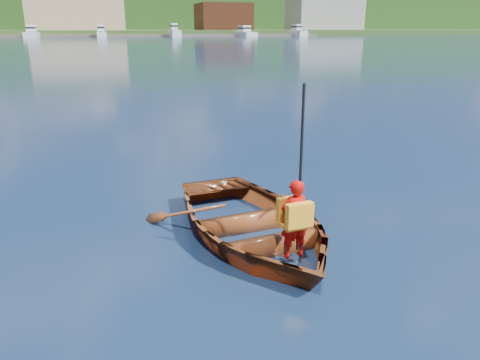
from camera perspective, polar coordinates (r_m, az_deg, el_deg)
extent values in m
plane|color=#0F2E47|center=(7.12, -3.36, -5.20)|extent=(600.00, 600.00, 0.00)
imported|color=brown|center=(6.54, 1.48, -5.26)|extent=(2.91, 3.83, 0.74)
imported|color=#BA0A05|center=(5.72, 6.62, -4.79)|extent=(0.39, 0.28, 1.00)
cube|color=orange|center=(5.58, 7.26, -4.29)|extent=(0.35, 0.13, 0.30)
cube|color=orange|center=(5.78, 6.08, -3.47)|extent=(0.35, 0.11, 0.30)
cube|color=orange|center=(5.75, 6.59, -5.54)|extent=(0.32, 0.25, 0.05)
cylinder|color=black|center=(5.72, 7.40, 1.09)|extent=(0.04, 0.04, 2.11)
cube|color=#3D5A26|center=(196.38, -17.46, 16.79)|extent=(400.00, 80.00, 2.00)
cube|color=#2D4D20|center=(246.50, -17.80, 19.20)|extent=(400.00, 100.00, 22.00)
cube|color=brown|center=(154.55, -20.69, 16.10)|extent=(159.99, 12.23, 0.80)
cube|color=tan|center=(171.48, -19.38, 18.88)|extent=(30.00, 16.00, 12.00)
cube|color=maroon|center=(177.60, -2.07, 19.28)|extent=(18.00, 16.00, 9.00)
cube|color=gray|center=(192.03, 10.22, 19.23)|extent=(26.00, 16.00, 11.00)
cube|color=silver|center=(150.18, -24.03, 15.81)|extent=(3.42, 12.23, 1.74)
cube|color=silver|center=(151.38, -24.08, 16.55)|extent=(2.40, 5.50, 1.80)
cube|color=black|center=(151.38, -24.09, 16.59)|extent=(2.46, 5.75, 0.50)
cube|color=silver|center=(149.42, -16.54, 16.59)|extent=(2.69, 9.59, 1.81)
cube|color=silver|center=(150.36, -16.62, 17.35)|extent=(1.88, 4.32, 1.80)
cube|color=black|center=(150.36, -16.63, 17.39)|extent=(1.93, 4.51, 0.50)
cube|color=silver|center=(151.45, -8.01, 17.21)|extent=(2.69, 9.62, 2.26)
cube|color=silver|center=(152.39, -8.11, 18.06)|extent=(1.89, 4.33, 1.80)
cube|color=black|center=(152.39, -8.11, 18.10)|extent=(1.94, 4.52, 0.50)
cube|color=silver|center=(156.88, 0.67, 17.31)|extent=(3.80, 13.58, 1.62)
cube|color=silver|center=(158.15, 0.52, 17.99)|extent=(2.66, 6.11, 1.80)
cube|color=black|center=(158.15, 0.52, 18.03)|extent=(2.74, 6.38, 0.50)
cube|color=silver|center=(163.33, 7.03, 17.28)|extent=(2.88, 10.27, 2.07)
cube|color=silver|center=(164.26, 6.91, 18.03)|extent=(2.01, 4.62, 1.80)
cube|color=black|center=(164.26, 6.91, 18.07)|extent=(2.07, 4.83, 0.50)
cylinder|color=#382314|center=(230.59, 8.99, 18.64)|extent=(0.80, 0.80, 3.03)
sphere|color=#1A5217|center=(230.68, 9.04, 19.64)|extent=(5.66, 5.66, 5.66)
cylinder|color=#382314|center=(274.11, 17.48, 18.78)|extent=(0.80, 0.80, 2.88)
sphere|color=#1A5217|center=(274.24, 17.56, 19.58)|extent=(5.38, 5.38, 5.38)
cylinder|color=#382314|center=(279.78, 13.41, 19.70)|extent=(0.80, 0.80, 3.14)
sphere|color=#1A5217|center=(279.96, 13.48, 20.55)|extent=(5.87, 5.87, 5.87)
cylinder|color=#382314|center=(258.11, -3.38, 20.65)|extent=(0.80, 0.80, 3.35)
cylinder|color=#382314|center=(265.92, -4.35, 20.84)|extent=(0.80, 0.80, 2.58)
cylinder|color=#382314|center=(228.26, -9.69, 19.47)|extent=(0.80, 0.80, 2.61)
sphere|color=#1A5217|center=(228.38, -9.74, 20.34)|extent=(4.86, 4.86, 4.86)
cylinder|color=#382314|center=(273.39, 4.27, 20.74)|extent=(0.80, 0.80, 3.86)
cylinder|color=#382314|center=(271.68, 13.27, 19.48)|extent=(0.80, 0.80, 3.11)
sphere|color=#1A5217|center=(271.85, 13.34, 20.35)|extent=(5.81, 5.81, 5.81)
cylinder|color=#382314|center=(254.75, 9.10, 19.49)|extent=(0.80, 0.80, 2.63)
sphere|color=#1A5217|center=(254.87, 9.14, 20.28)|extent=(4.91, 4.91, 4.91)
cylinder|color=#382314|center=(294.60, 10.75, 20.43)|extent=(0.80, 0.80, 2.41)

